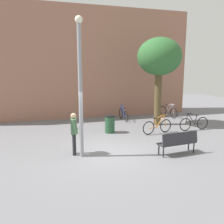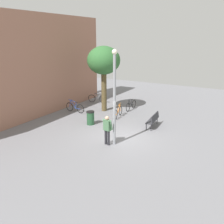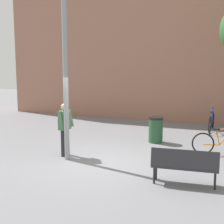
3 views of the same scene
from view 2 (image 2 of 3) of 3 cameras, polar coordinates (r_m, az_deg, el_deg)
name	(u,v)px [view 2 (image 2 of 3)]	position (r m, az deg, el deg)	size (l,w,h in m)	color
ground_plane	(121,137)	(14.76, 2.01, -5.93)	(36.00, 36.00, 0.00)	slate
building_facade	(22,67)	(18.86, -20.20, 9.77)	(16.16, 2.00, 7.40)	#9E6B56
lamppost	(114,94)	(12.96, 0.57, 4.20)	(0.28, 0.28, 5.18)	gray
person_by_lamppost	(107,128)	(13.48, -1.13, -3.80)	(0.35, 0.62, 1.67)	#232328
park_bench	(153,119)	(16.47, 9.56, -1.66)	(1.63, 0.60, 0.92)	#2D2D33
plaza_tree	(104,61)	(19.28, -1.94, 11.64)	(2.55, 2.55, 5.12)	brown
bicycle_orange	(118,112)	(18.29, 1.45, -0.05)	(1.79, 0.36, 0.97)	black
bicycle_black	(131,105)	(20.21, 4.43, 1.59)	(1.81, 0.08, 0.97)	black
bicycle_blue	(75,107)	(19.73, -8.61, 1.05)	(0.09, 1.81, 0.97)	black
bicycle_silver	(97,99)	(22.39, -3.39, 3.15)	(0.40, 1.78, 0.97)	black
trash_bin	(91,118)	(16.81, -5.01, -1.34)	(0.54, 0.54, 0.94)	#234C2D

